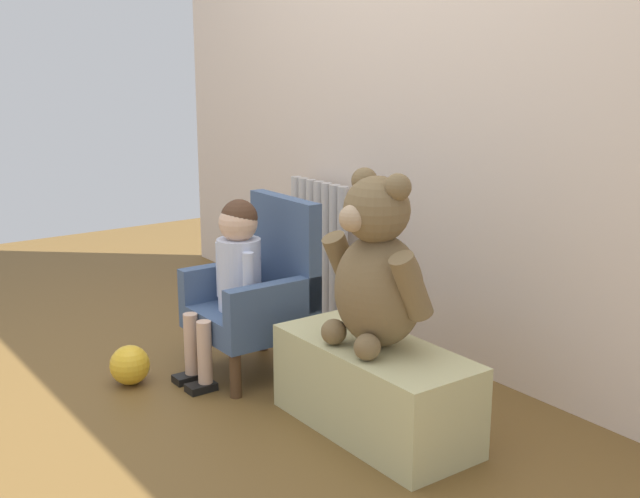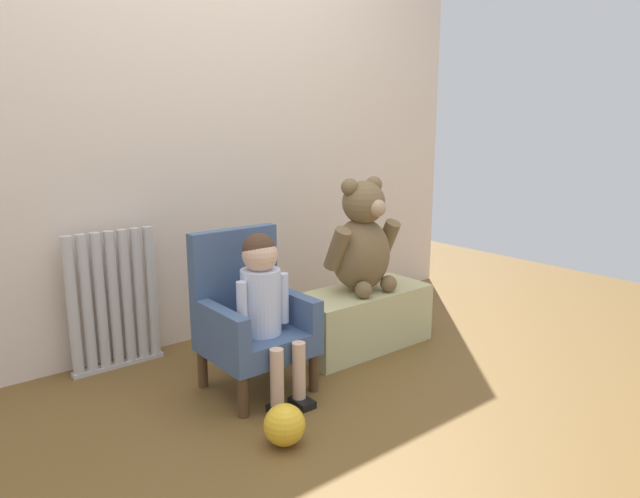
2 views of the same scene
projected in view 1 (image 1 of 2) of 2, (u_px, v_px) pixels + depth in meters
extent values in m
plane|color=brown|center=(161.00, 408.00, 2.89)|extent=(6.00, 6.00, 0.00)
cube|color=beige|center=(414.00, 65.00, 3.28)|extent=(3.80, 0.05, 2.40)
cylinder|color=#BDB9B7|center=(297.00, 241.00, 3.95)|extent=(0.05, 0.05, 0.65)
cylinder|color=#BDB9B7|center=(304.00, 244.00, 3.91)|extent=(0.05, 0.05, 0.65)
cylinder|color=#BDB9B7|center=(311.00, 246.00, 3.86)|extent=(0.05, 0.05, 0.65)
cylinder|color=#BDB9B7|center=(319.00, 249.00, 3.81)|extent=(0.05, 0.05, 0.65)
cylinder|color=#BDB9B7|center=(326.00, 251.00, 3.76)|extent=(0.05, 0.05, 0.65)
cylinder|color=#BDB9B7|center=(334.00, 254.00, 3.71)|extent=(0.05, 0.05, 0.65)
cylinder|color=#BDB9B7|center=(342.00, 256.00, 3.66)|extent=(0.05, 0.05, 0.65)
cube|color=#BDB9B7|center=(319.00, 315.00, 3.89)|extent=(0.43, 0.05, 0.02)
cube|color=#405579|center=(249.00, 319.00, 3.17)|extent=(0.42, 0.41, 0.10)
cube|color=#405579|center=(285.00, 249.00, 3.21)|extent=(0.42, 0.06, 0.42)
cube|color=#405579|center=(226.00, 279.00, 3.29)|extent=(0.06, 0.41, 0.14)
cube|color=#405579|center=(274.00, 301.00, 3.00)|extent=(0.06, 0.41, 0.14)
cylinder|color=#4C331E|center=(191.00, 347.00, 3.25)|extent=(0.04, 0.04, 0.17)
cylinder|color=#4C331E|center=(235.00, 375.00, 2.97)|extent=(0.04, 0.04, 0.17)
cylinder|color=#4C331E|center=(263.00, 331.00, 3.44)|extent=(0.04, 0.04, 0.17)
cylinder|color=#4C331E|center=(311.00, 355.00, 3.16)|extent=(0.04, 0.04, 0.17)
cylinder|color=silver|center=(239.00, 274.00, 3.10)|extent=(0.17, 0.17, 0.28)
sphere|color=#D8AD8E|center=(238.00, 223.00, 3.06)|extent=(0.15, 0.15, 0.15)
sphere|color=#472D1E|center=(239.00, 218.00, 3.05)|extent=(0.14, 0.14, 0.14)
cylinder|color=#D8AD8E|center=(191.00, 344.00, 3.10)|extent=(0.06, 0.06, 0.24)
cube|color=black|center=(188.00, 378.00, 3.12)|extent=(0.07, 0.11, 0.03)
cylinder|color=#D8AD8E|center=(205.00, 352.00, 3.01)|extent=(0.06, 0.06, 0.24)
cube|color=black|center=(201.00, 387.00, 3.04)|extent=(0.07, 0.11, 0.03)
cylinder|color=silver|center=(222.00, 269.00, 3.18)|extent=(0.04, 0.04, 0.22)
cylinder|color=silver|center=(249.00, 281.00, 3.01)|extent=(0.04, 0.04, 0.22)
cube|color=#BDB881|center=(374.00, 388.00, 2.69)|extent=(0.74, 0.33, 0.31)
ellipsoid|color=brown|center=(379.00, 290.00, 2.61)|extent=(0.32, 0.27, 0.38)
sphere|color=brown|center=(377.00, 210.00, 2.54)|extent=(0.22, 0.22, 0.22)
sphere|color=tan|center=(352.00, 218.00, 2.49)|extent=(0.09, 0.09, 0.09)
sphere|color=brown|center=(364.00, 181.00, 2.59)|extent=(0.09, 0.09, 0.09)
sphere|color=brown|center=(398.00, 187.00, 2.47)|extent=(0.09, 0.09, 0.09)
cylinder|color=brown|center=(343.00, 263.00, 2.73)|extent=(0.08, 0.16, 0.23)
cylinder|color=brown|center=(411.00, 286.00, 2.46)|extent=(0.08, 0.16, 0.23)
sphere|color=brown|center=(334.00, 332.00, 2.65)|extent=(0.09, 0.09, 0.09)
sphere|color=brown|center=(367.00, 347.00, 2.51)|extent=(0.09, 0.09, 0.09)
sphere|color=gold|center=(131.00, 365.00, 3.09)|extent=(0.15, 0.15, 0.15)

